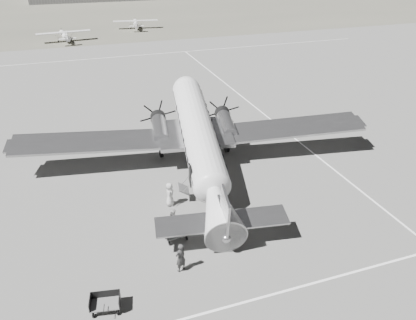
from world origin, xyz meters
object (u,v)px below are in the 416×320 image
object	(u,v)px
baggage_cart_near	(176,234)
ground_crew	(181,258)
dc3_airliner	(200,142)
light_plane_right	(136,24)
light_plane_left	(65,36)
ramp_agent	(174,219)
baggage_cart_far	(105,304)
passenger	(170,194)

from	to	relation	value
baggage_cart_near	ground_crew	size ratio (longest dim) A/B	0.81
dc3_airliner	light_plane_right	bearing A→B (deg)	93.45
light_plane_left	light_plane_right	size ratio (longest dim) A/B	1.03
light_plane_right	ramp_agent	world-z (taller)	light_plane_right
light_plane_left	ground_crew	distance (m)	65.52
baggage_cart_far	ground_crew	distance (m)	4.59
passenger	ground_crew	bearing A→B (deg)	-167.94
baggage_cart_far	passenger	distance (m)	9.63
baggage_cart_near	baggage_cart_far	bearing A→B (deg)	-145.28
dc3_airliner	baggage_cart_near	xyz separation A→B (m)	(-3.96, -7.37, -2.38)
light_plane_right	baggage_cart_near	bearing A→B (deg)	-90.51
light_plane_right	baggage_cart_near	distance (m)	72.28
light_plane_left	ramp_agent	distance (m)	61.81
light_plane_left	baggage_cart_far	size ratio (longest dim) A/B	6.39
light_plane_right	ground_crew	xyz separation A→B (m)	(-10.66, -74.27, -0.08)
dc3_airliner	passenger	distance (m)	5.27
baggage_cart_near	passenger	distance (m)	3.86
light_plane_left	passenger	size ratio (longest dim) A/B	5.62
ground_crew	passenger	bearing A→B (deg)	-123.93
ground_crew	ramp_agent	world-z (taller)	ground_crew
dc3_airliner	baggage_cart_far	xyz separation A→B (m)	(-8.70, -11.58, -2.36)
dc3_airliner	passenger	xyz separation A→B (m)	(-3.35, -3.59, -1.91)
light_plane_left	ground_crew	size ratio (longest dim) A/B	5.42
dc3_airliner	light_plane_right	world-z (taller)	dc3_airliner
baggage_cart_near	passenger	world-z (taller)	passenger
light_plane_right	passenger	xyz separation A→B (m)	(-9.63, -67.77, -0.11)
passenger	ramp_agent	bearing A→B (deg)	-167.94
baggage_cart_near	passenger	size ratio (longest dim) A/B	0.84
dc3_airliner	ground_crew	xyz separation A→B (m)	(-4.39, -10.09, -1.88)
light_plane_left	ramp_agent	bearing A→B (deg)	-92.40
light_plane_left	dc3_airliner	bearing A→B (deg)	-88.02
dc3_airliner	ramp_agent	bearing A→B (deg)	-111.89
dc3_airliner	baggage_cart_far	size ratio (longest dim) A/B	18.88
dc3_airliner	baggage_cart_near	size ratio (longest dim) A/B	19.77
ground_crew	baggage_cart_far	bearing A→B (deg)	-5.73
light_plane_right	ground_crew	distance (m)	75.03
light_plane_right	baggage_cart_far	world-z (taller)	light_plane_right
ramp_agent	light_plane_right	bearing A→B (deg)	16.96
dc3_airliner	light_plane_left	xyz separation A→B (m)	(-8.67, 55.29, -1.77)
light_plane_right	baggage_cart_near	xyz separation A→B (m)	(-10.23, -71.55, -0.58)
baggage_cart_near	ground_crew	xyz separation A→B (m)	(-0.43, -2.72, 0.50)
dc3_airliner	ground_crew	world-z (taller)	dc3_airliner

